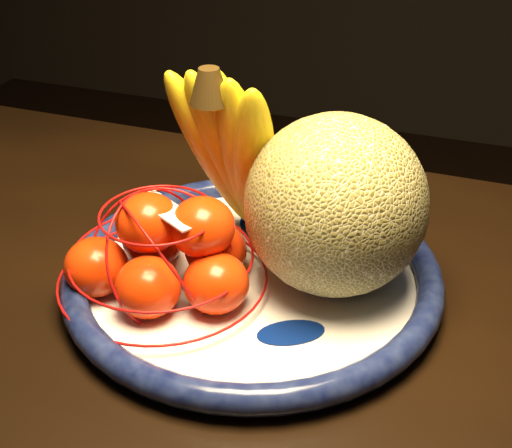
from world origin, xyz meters
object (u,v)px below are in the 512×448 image
(banana_bunch, at_px, (235,148))
(fruit_bowl, at_px, (253,275))
(mandarin_bag, at_px, (167,255))
(cantaloupe, at_px, (335,205))

(banana_bunch, bearing_deg, fruit_bowl, -43.40)
(mandarin_bag, bearing_deg, banana_bunch, 72.71)
(cantaloupe, bearing_deg, banana_bunch, 162.59)
(fruit_bowl, relative_size, banana_bunch, 1.70)
(fruit_bowl, relative_size, cantaloupe, 2.19)
(fruit_bowl, xyz_separation_m, banana_bunch, (-0.04, 0.05, 0.11))
(fruit_bowl, xyz_separation_m, mandarin_bag, (-0.07, -0.05, 0.04))
(fruit_bowl, height_order, mandarin_bag, mandarin_bag)
(cantaloupe, bearing_deg, fruit_bowl, -167.17)
(banana_bunch, relative_size, mandarin_bag, 1.07)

